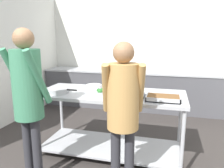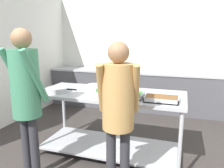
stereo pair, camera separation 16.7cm
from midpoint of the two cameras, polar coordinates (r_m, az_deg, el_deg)
wall_rear at (r=5.37m, az=8.15°, el=8.61°), size 4.25×0.06×2.65m
wall_left at (r=4.43m, az=-25.40°, el=6.93°), size 0.06×4.26×2.65m
back_counter at (r=5.13m, az=7.14°, el=-1.46°), size 4.09×0.65×0.88m
serving_counter at (r=3.03m, az=1.00°, el=-7.65°), size 1.99×0.84×0.90m
sauce_pan at (r=3.03m, az=-12.54°, el=-1.47°), size 0.44×0.30×0.07m
plate_stack at (r=3.25m, az=-3.03°, el=-0.54°), size 0.23×0.23×0.05m
broccoli_bowl at (r=2.78m, az=-1.12°, el=-2.32°), size 0.21×0.21×0.10m
serving_tray_roast at (r=2.75m, az=5.82°, el=-2.84°), size 0.38×0.28×0.05m
serving_tray_vegetables at (r=2.64m, az=14.58°, el=-3.79°), size 0.40×0.27×0.05m
guest_serving_left at (r=2.46m, az=-19.84°, el=-1.38°), size 0.45×0.40×1.72m
guest_serving_right at (r=2.19m, az=3.83°, el=-4.90°), size 0.47×0.39×1.59m
water_bottle at (r=5.32m, az=-2.05°, el=5.16°), size 0.06×0.06×0.25m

